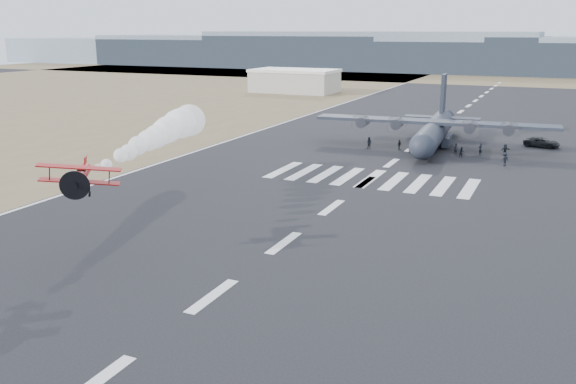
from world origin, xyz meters
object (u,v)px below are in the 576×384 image
Objects in this scene: support_vehicle at (542,142)px; crew_h at (462,152)px; crew_a at (456,149)px; crew_d at (399,145)px; crew_f at (505,150)px; crew_g at (480,149)px; crew_b at (369,143)px; aerobatic_biplane at (79,176)px; hangar_left at (295,80)px; transport_aircraft at (435,129)px; crew_e at (411,148)px; crew_c at (505,159)px.

support_vehicle is 3.47× the size of crew_h.
crew_d is (-8.51, -0.09, -0.02)m from crew_a.
crew_f is 0.93× the size of crew_g.
crew_b reaches higher than crew_h.
crew_b is 1.16× the size of crew_d.
support_vehicle is at bearing 28.96° from crew_h.
crew_f is at bearing 133.81° from crew_g.
aerobatic_biplane is 3.96× the size of crew_d.
crew_a is at bearing 154.08° from crew_f.
crew_d is (50.56, -75.06, -2.61)m from hangar_left.
crew_f is (65.90, -72.97, -2.57)m from hangar_left.
transport_aircraft is 23.77× the size of crew_h.
transport_aircraft is 22.85× the size of crew_e.
crew_g reaches higher than crew_h.
support_vehicle is 2.87× the size of crew_c.
transport_aircraft is at bearing -88.55° from crew_c.
crew_c is (66.51, -80.44, -2.47)m from hangar_left.
crew_g is (-8.07, -10.36, 0.15)m from support_vehicle.
crew_f reaches higher than crew_e.
transport_aircraft is at bearing -26.80° from crew_d.
transport_aircraft is 7.01m from crew_d.
crew_b is at bearing 116.74° from crew_d.
crew_b is 4.63m from crew_d.
support_vehicle is 23.05m from crew_d.
aerobatic_biplane reaches higher than crew_g.
support_vehicle is 3.33× the size of crew_e.
crew_f reaches higher than crew_d.
crew_f is 3.56m from crew_g.
crew_f is 6.97m from crew_h.
crew_b is 1.19× the size of crew_h.
crew_a is 6.58m from crew_e.
crew_b is 1.14× the size of crew_e.
crew_a reaches higher than support_vehicle.
hangar_left is at bearing -116.36° from crew_a.
aerobatic_biplane is 3.78× the size of crew_f.
crew_g is at bearing -72.37° from crew_d.
crew_b is (7.38, 54.60, -5.93)m from aerobatic_biplane.
support_vehicle is (31.85, 67.23, -6.11)m from aerobatic_biplane.
crew_g reaches higher than crew_e.
crew_b is (-12.99, -1.24, 0.11)m from crew_a.
crew_a reaches higher than crew_e.
crew_c is 14.13m from crew_e.
crew_c is 1.12× the size of crew_f.
crew_g is 3.84m from crew_h.
crew_e is at bearing -60.54° from crew_c.
hangar_left is at bearing 132.24° from crew_b.
crew_c is at bearing -50.42° from hangar_left.
hangar_left is 14.63× the size of crew_f.
aerobatic_biplane is at bearing 74.43° from crew_e.
crew_f is (19.82, 3.25, -0.09)m from crew_b.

